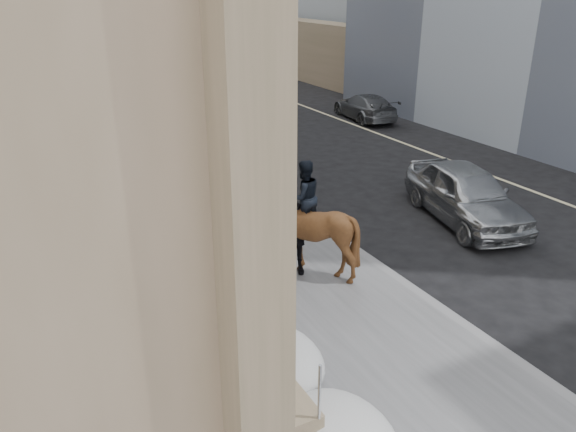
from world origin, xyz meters
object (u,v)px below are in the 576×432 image
object	(u,v)px
car_grey	(365,107)
mounted_horse_left	(194,248)
pedestrian	(294,238)
mounted_horse_right	(306,228)
car_silver	(466,194)

from	to	relation	value
car_grey	mounted_horse_left	bearing A→B (deg)	51.13
pedestrian	car_grey	size ratio (longest dim) A/B	0.40
pedestrian	mounted_horse_right	bearing A→B (deg)	-24.03
mounted_horse_left	car_silver	xyz separation A→B (m)	(8.42, 0.64, -0.43)
pedestrian	car_grey	bearing A→B (deg)	67.80
car_silver	car_grey	xyz separation A→B (m)	(5.00, 12.25, -0.18)
mounted_horse_right	mounted_horse_left	bearing A→B (deg)	-6.76
car_silver	mounted_horse_left	bearing A→B (deg)	-161.62
car_silver	pedestrian	bearing A→B (deg)	-159.33
pedestrian	car_silver	size ratio (longest dim) A/B	0.37
mounted_horse_right	pedestrian	distance (m)	0.40
mounted_horse_right	car_grey	world-z (taller)	mounted_horse_right
mounted_horse_right	car_silver	bearing A→B (deg)	-172.55
car_grey	mounted_horse_right	bearing A→B (deg)	57.80
car_silver	car_grey	size ratio (longest dim) A/B	1.10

